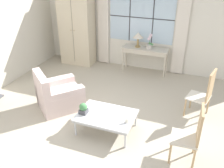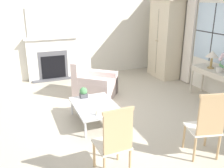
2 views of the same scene
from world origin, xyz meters
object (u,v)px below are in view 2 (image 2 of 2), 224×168
Objects in this scene: coffee_table at (95,106)px; accent_chair_wooden at (115,139)px; potted_orchid at (220,65)px; pillar_candle at (97,113)px; table_lamp at (212,55)px; armoire at (165,39)px; fireplace at (52,56)px; armchair_upholstered at (94,85)px; side_chair_wooden at (207,123)px; console_table at (216,74)px; potted_plant_small at (84,93)px.

accent_chair_wooden is at bearing -8.68° from coffee_table.
potted_orchid reaches higher than pillar_candle.
table_lamp reaches higher than pillar_candle.
armoire is 5.45× the size of table_lamp.
coffee_table is (2.12, -2.92, -0.83)m from armoire.
armoire is at bearing 179.80° from potted_orchid.
fireplace is 1.87× the size of coffee_table.
side_chair_wooden is at bearing 14.05° from armchair_upholstered.
console_table is 1.18× the size of coffee_table.
console_table is 2.92× the size of potted_orchid.
armoire is at bearing 119.16° from potted_plant_small.
potted_plant_small is at bearing 176.16° from accent_chair_wooden.
fireplace is 4.58m from potted_orchid.
fireplace reaches higher than coffee_table.
pillar_candle is (0.88, 0.00, -0.06)m from potted_plant_small.
armoire reaches higher than potted_orchid.
fireplace is 1.91× the size of side_chair_wooden.
potted_plant_small is at bearing -60.84° from armoire.
fireplace is 5.07m from side_chair_wooden.
armchair_upholstered is 5.51× the size of potted_plant_small.
side_chair_wooden is at bearing -46.22° from console_table.
potted_orchid is at bearing -11.39° from table_lamp.
potted_orchid is at bearing 59.69° from armchair_upholstered.
coffee_table is 9.85× the size of pillar_candle.
potted_orchid is at bearing 87.33° from coffee_table.
pillar_candle is (0.31, -3.02, -0.50)m from potted_orchid.
fireplace is 3.40m from armoire.
console_table is 1.25× the size of accent_chair_wooden.
potted_orchid is 2.96m from armchair_upholstered.
potted_plant_small is 0.88m from pillar_candle.
console_table is (3.14, 3.26, -0.05)m from fireplace.
accent_chair_wooden is (1.47, -3.15, -0.34)m from potted_orchid.
side_chair_wooden is at bearing 34.17° from coffee_table.
armoire is 3.53m from potted_plant_small.
armoire reaches higher than potted_plant_small.
table_lamp is at bearing 137.08° from side_chair_wooden.
potted_orchid reaches higher than potted_plant_small.
armchair_upholstered reaches higher than coffee_table.
console_table is at bearing 81.65° from potted_plant_small.
side_chair_wooden is (3.05, 0.76, 0.30)m from armchair_upholstered.
armchair_upholstered is at bearing 149.94° from potted_plant_small.
fireplace reaches higher than pillar_candle.
armoire is 4.92m from accent_chair_wooden.
table_lamp is 2.70m from side_chair_wooden.
coffee_table is at bearing 5.55° from fireplace.
console_table is 1.07× the size of armchair_upholstered.
coffee_table is at bearing 171.32° from accent_chair_wooden.
armchair_upholstered is (-1.46, -2.50, -0.63)m from potted_orchid.
pillar_candle is (0.66, -3.09, -0.65)m from table_lamp.
table_lamp is 0.39× the size of side_chair_wooden.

